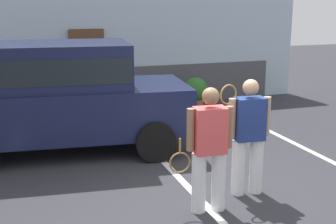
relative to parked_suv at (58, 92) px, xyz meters
The scene contains 8 objects.
ground_plane 3.67m from the parked_suv, 58.67° to the right, with size 40.00×40.00×0.00m, color #2D2D33.
parking_stripe_1 2.50m from the parked_suv, 41.66° to the right, with size 0.12×4.40×0.01m, color silver.
parking_stripe_2 4.86m from the parked_suv, 18.18° to the right, with size 0.12×4.40×0.01m, color silver.
house_frontage 3.95m from the parked_suv, 62.78° to the left, with size 10.89×0.40×3.06m.
parked_suv is the anchor object (origin of this frame).
tennis_player_man 3.63m from the parked_suv, 63.31° to the right, with size 0.88×0.30×1.70m.
tennis_player_woman 3.77m from the parked_suv, 50.42° to the right, with size 0.77×0.30×1.71m.
potted_plant_by_porch 4.58m from the parked_suv, 33.13° to the left, with size 0.63×0.63×0.83m.
Camera 1 is at (-2.53, -5.42, 2.76)m, focal length 48.04 mm.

